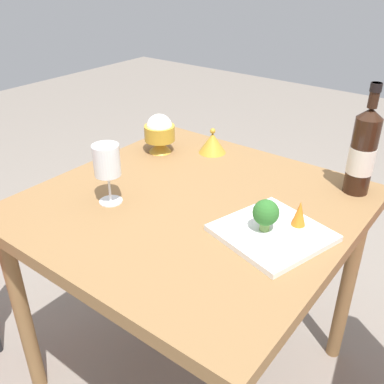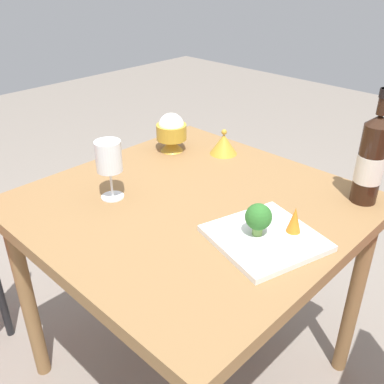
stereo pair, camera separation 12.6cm
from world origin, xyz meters
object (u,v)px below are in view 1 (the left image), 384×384
rice_bowl (160,133)px  wine_glass (107,162)px  rice_bowl_lid (212,143)px  broccoli_floret (266,213)px  serving_plate (272,233)px  carrot_garnish_left (299,213)px  wine_bottle (363,151)px

rice_bowl → wine_glass: bearing=19.3°
rice_bowl_lid → broccoli_floret: size_ratio=1.17×
serving_plate → broccoli_floret: broccoli_floret is taller
rice_bowl → rice_bowl_lid: size_ratio=1.42×
serving_plate → broccoli_floret: 0.06m
rice_bowl → carrot_garnish_left: size_ratio=2.04×
serving_plate → carrot_garnish_left: size_ratio=4.44×
wine_bottle → rice_bowl_lid: wine_bottle is taller
serving_plate → rice_bowl_lid: bearing=-128.6°
rice_bowl_lid → broccoli_floret: 0.55m
wine_glass → serving_plate: bearing=106.1°
serving_plate → wine_bottle: bearing=166.8°
rice_bowl_lid → serving_plate: bearing=51.4°
wine_bottle → broccoli_floret: size_ratio=3.89×
rice_bowl → serving_plate: rice_bowl is taller
broccoli_floret → rice_bowl: bearing=-113.2°
wine_glass → broccoli_floret: (-0.12, 0.44, -0.06)m
wine_glass → wine_bottle: bearing=132.6°
rice_bowl → broccoli_floret: 0.62m
wine_bottle → rice_bowl: 0.69m
broccoli_floret → serving_plate: bearing=118.0°
wine_bottle → serving_plate: 0.40m
rice_bowl → broccoli_floret: size_ratio=1.65×
rice_bowl → rice_bowl_lid: (-0.11, 0.16, -0.04)m
rice_bowl → rice_bowl_lid: rice_bowl is taller
broccoli_floret → carrot_garnish_left: bearing=142.0°
wine_bottle → wine_glass: (0.50, -0.55, -0.00)m
rice_bowl_lid → serving_plate: 0.55m
wine_bottle → rice_bowl_lid: 0.53m
wine_bottle → carrot_garnish_left: size_ratio=4.80×
rice_bowl_lid → serving_plate: (0.34, 0.43, -0.03)m
broccoli_floret → carrot_garnish_left: size_ratio=1.23×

